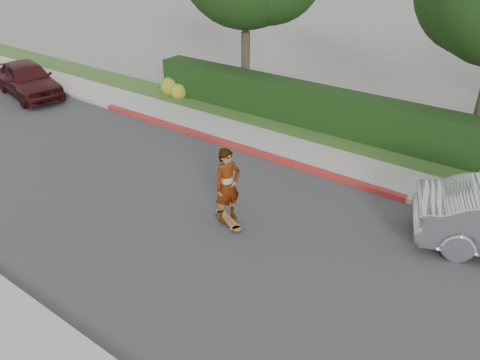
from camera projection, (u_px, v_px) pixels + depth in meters
The scene contains 11 objects.
ground at pixel (297, 268), 10.12m from camera, with size 120.00×120.00×0.00m, color slate.
road at pixel (297, 267), 10.12m from camera, with size 60.00×8.00×0.01m, color #2D2D30.
curb_far at pixel (372, 188), 12.97m from camera, with size 60.00×0.20×0.15m, color #9E9E99.
curb_red_section at pixel (229, 144), 15.56m from camera, with size 12.00×0.21×0.15m, color maroon.
sidewalk_far at pixel (384, 176), 13.61m from camera, with size 60.00×1.60×0.12m, color gray.
planting_strip at pixel (403, 157), 14.74m from camera, with size 60.00×1.60×0.10m, color #2D4C1E.
hedge at pixel (328, 111), 16.38m from camera, with size 15.00×1.00×1.50m, color black.
flowering_shrub at pixel (173, 89), 19.89m from camera, with size 1.40×1.00×0.90m.
skateboard at pixel (228, 220), 11.57m from camera, with size 1.10×0.65×0.10m.
skateboarder at pixel (228, 186), 11.10m from camera, with size 0.70×0.46×1.91m, color white.
car_maroon at pixel (28, 79), 19.74m from camera, with size 1.74×4.31×1.47m, color #3C1314.
Camera 1 is at (3.71, -7.11, 6.57)m, focal length 35.00 mm.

